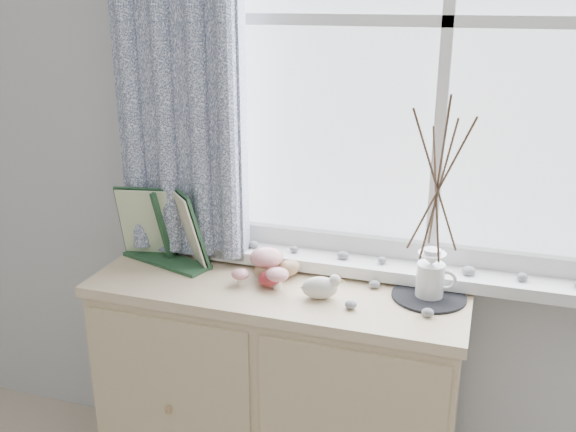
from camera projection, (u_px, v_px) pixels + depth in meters
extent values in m
cube|color=beige|center=(345.00, 132.00, 2.08)|extent=(4.00, 0.04, 2.60)
cube|color=white|center=(449.00, 21.00, 1.87)|extent=(1.30, 0.01, 1.40)
cube|color=silver|center=(427.00, 272.00, 2.06)|extent=(1.45, 0.16, 0.04)
cube|color=#091636|center=(176.00, 11.00, 1.99)|extent=(0.44, 0.06, 1.61)
cube|color=#C8B18C|center=(279.00, 401.00, 2.19)|extent=(1.17, 0.43, 0.81)
cube|color=#C8B18C|center=(278.00, 288.00, 2.05)|extent=(1.20, 0.45, 0.03)
cube|color=tan|center=(172.00, 423.00, 2.08)|extent=(0.55, 0.01, 0.75)
cylinder|color=white|center=(267.00, 268.00, 2.08)|extent=(0.03, 0.03, 0.07)
ellipsoid|color=#A40509|center=(267.00, 257.00, 2.07)|extent=(0.11, 0.11, 0.06)
cylinder|color=white|center=(277.00, 282.00, 2.00)|extent=(0.03, 0.03, 0.05)
ellipsoid|color=#A40509|center=(277.00, 275.00, 1.99)|extent=(0.07, 0.07, 0.04)
cylinder|color=white|center=(241.00, 280.00, 2.03)|extent=(0.03, 0.03, 0.04)
ellipsoid|color=#A40509|center=(240.00, 274.00, 2.02)|extent=(0.06, 0.06, 0.03)
ellipsoid|color=tan|center=(265.00, 269.00, 2.07)|extent=(0.06, 0.05, 0.08)
ellipsoid|color=tan|center=(260.00, 260.00, 2.15)|extent=(0.06, 0.05, 0.08)
ellipsoid|color=maroon|center=(270.00, 278.00, 2.01)|extent=(0.06, 0.05, 0.08)
ellipsoid|color=tan|center=(288.00, 268.00, 2.08)|extent=(0.06, 0.05, 0.08)
cylinder|color=black|center=(429.00, 296.00, 1.95)|extent=(0.23, 0.23, 0.01)
cylinder|color=silver|center=(430.00, 280.00, 1.93)|extent=(0.09, 0.09, 0.10)
cone|color=silver|center=(432.00, 259.00, 1.91)|extent=(0.08, 0.08, 0.04)
cylinder|color=silver|center=(432.00, 253.00, 1.90)|extent=(0.05, 0.05, 0.02)
torus|color=silver|center=(446.00, 280.00, 1.92)|extent=(0.06, 0.02, 0.06)
ellipsoid|color=gray|center=(351.00, 305.00, 1.88)|extent=(0.04, 0.03, 0.03)
ellipsoid|color=gray|center=(374.00, 284.00, 2.01)|extent=(0.04, 0.03, 0.03)
ellipsoid|color=gray|center=(428.00, 313.00, 1.83)|extent=(0.04, 0.03, 0.03)
ellipsoid|color=gray|center=(340.00, 275.00, 2.08)|extent=(0.04, 0.03, 0.03)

